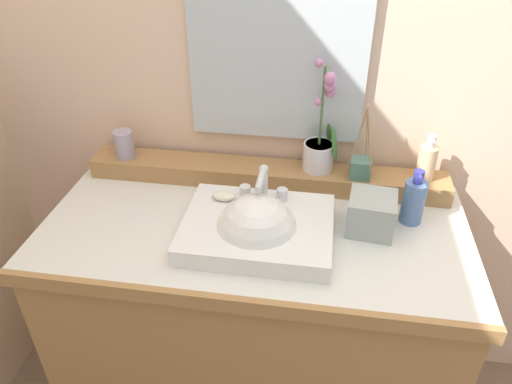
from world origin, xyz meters
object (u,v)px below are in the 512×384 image
sink_basin (257,232)px  tissue_box (371,213)px  lotion_bottle (414,201)px  tumbler_cup (124,144)px  soap_bar (224,196)px  soap_dispenser (427,162)px  potted_plant (320,145)px  reed_diffuser (360,167)px

sink_basin → tissue_box: (0.31, 0.09, 0.03)m
lotion_bottle → tissue_box: (-0.12, -0.06, -0.02)m
tumbler_cup → sink_basin: bearing=-30.5°
lotion_bottle → soap_bar: bearing=-174.4°
tumbler_cup → lotion_bottle: lotion_bottle is taller
lotion_bottle → tissue_box: size_ratio=1.31×
soap_bar → tissue_box: bearing=-0.8°
soap_bar → tumbler_cup: bearing=153.4°
tissue_box → lotion_bottle: bearing=26.3°
soap_bar → soap_dispenser: size_ratio=0.47×
soap_bar → lotion_bottle: size_ratio=0.41×
potted_plant → tumbler_cup: (-0.64, -0.02, -0.04)m
tumbler_cup → tissue_box: bearing=-13.6°
potted_plant → tissue_box: potted_plant is taller
sink_basin → potted_plant: size_ratio=1.18×
potted_plant → tissue_box: 0.28m
sink_basin → reed_diffuser: reed_diffuser is taller
sink_basin → soap_dispenser: 0.57m
tissue_box → tumbler_cup: bearing=166.4°
potted_plant → soap_dispenser: 0.33m
reed_diffuser → tumbler_cup: bearing=179.1°
sink_basin → lotion_bottle: (0.43, 0.15, 0.05)m
tumbler_cup → tissue_box: size_ratio=0.71×
reed_diffuser → tissue_box: reed_diffuser is taller
soap_dispenser → tumbler_cup: soap_dispenser is taller
potted_plant → reed_diffuser: size_ratio=1.44×
sink_basin → soap_bar: size_ratio=5.95×
lotion_bottle → reed_diffuser: bearing=140.8°
potted_plant → lotion_bottle: potted_plant is taller
reed_diffuser → tissue_box: (0.03, -0.18, -0.04)m
sink_basin → reed_diffuser: 0.40m
tissue_box → soap_bar: bearing=179.2°
soap_dispenser → sink_basin: bearing=-148.1°
soap_bar → tissue_box: 0.43m
tumbler_cup → tissue_box: (0.81, -0.20, -0.05)m
soap_dispenser → lotion_bottle: 0.16m
soap_bar → lotion_bottle: bearing=5.6°
tumbler_cup → lotion_bottle: bearing=-8.3°
soap_dispenser → reed_diffuser: size_ratio=0.60×
potted_plant → sink_basin: bearing=-116.4°
lotion_bottle → tissue_box: 0.14m
potted_plant → lotion_bottle: bearing=-28.9°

